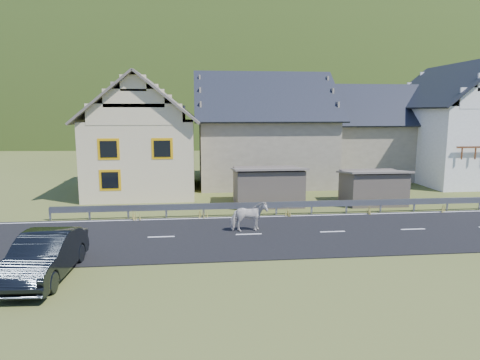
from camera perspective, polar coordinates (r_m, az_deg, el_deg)
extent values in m
plane|color=#444F1B|center=(20.81, 12.24, -6.86)|extent=(160.00, 160.00, 0.00)
cube|color=black|center=(20.81, 12.24, -6.80)|extent=(60.00, 7.00, 0.04)
cube|color=silver|center=(20.80, 12.24, -6.74)|extent=(60.00, 6.60, 0.01)
cube|color=#93969B|center=(24.09, 9.55, -3.16)|extent=(28.00, 0.08, 0.34)
cube|color=#93969B|center=(24.49, -24.00, -4.19)|extent=(0.10, 0.06, 0.70)
cube|color=#93969B|center=(23.95, -19.43, -4.20)|extent=(0.10, 0.06, 0.70)
cube|color=#93969B|center=(23.56, -14.68, -4.19)|extent=(0.10, 0.06, 0.70)
cube|color=#93969B|center=(23.34, -9.81, -4.15)|extent=(0.10, 0.06, 0.70)
cube|color=#93969B|center=(23.29, -4.88, -4.07)|extent=(0.10, 0.06, 0.70)
cube|color=#93969B|center=(23.41, 0.03, -3.97)|extent=(0.10, 0.06, 0.70)
cube|color=#93969B|center=(23.70, 4.85, -3.84)|extent=(0.10, 0.06, 0.70)
cube|color=#93969B|center=(24.16, 9.53, -3.69)|extent=(0.10, 0.06, 0.70)
cube|color=#93969B|center=(24.76, 14.00, -3.52)|extent=(0.10, 0.06, 0.70)
cube|color=#93969B|center=(25.51, 18.23, -3.34)|extent=(0.10, 0.06, 0.70)
cube|color=#93969B|center=(26.39, 22.20, -3.15)|extent=(0.10, 0.06, 0.70)
cube|color=#93969B|center=(27.39, 25.89, -2.97)|extent=(0.10, 0.06, 0.70)
cube|color=#93969B|center=(28.49, 29.31, -2.78)|extent=(0.10, 0.06, 0.70)
cube|color=brown|center=(26.25, 3.72, -0.88)|extent=(4.30, 3.30, 2.40)
cube|color=brown|center=(27.65, 17.30, -0.97)|extent=(3.80, 2.90, 2.20)
cube|color=beige|center=(31.34, -12.61, 3.14)|extent=(7.00, 9.00, 5.00)
cube|color=#DC9D0A|center=(27.07, -17.12, 3.95)|extent=(1.30, 0.12, 1.30)
cube|color=#DC9D0A|center=(26.64, -10.33, 4.13)|extent=(1.30, 0.12, 1.30)
cube|color=#DC9D0A|center=(27.29, -16.93, -0.02)|extent=(1.30, 0.12, 1.30)
cube|color=gray|center=(32.96, -16.08, 10.37)|extent=(0.70, 0.70, 2.40)
cube|color=gray|center=(34.54, 3.00, 3.90)|extent=(10.00, 9.00, 5.00)
cube|color=gray|center=(39.28, 17.12, 3.85)|extent=(9.00, 8.00, 4.60)
cube|color=white|center=(39.41, 26.96, 4.29)|extent=(8.00, 10.00, 6.00)
ellipsoid|color=#25390F|center=(200.94, -2.76, 1.83)|extent=(440.00, 280.00, 260.00)
ellipsoid|color=black|center=(137.82, -27.01, 8.33)|extent=(76.00, 50.00, 28.00)
imported|color=beige|center=(20.25, 1.19, -4.89)|extent=(1.01, 1.78, 1.43)
imported|color=black|center=(16.30, -24.60, -9.18)|extent=(1.86, 4.78, 1.55)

